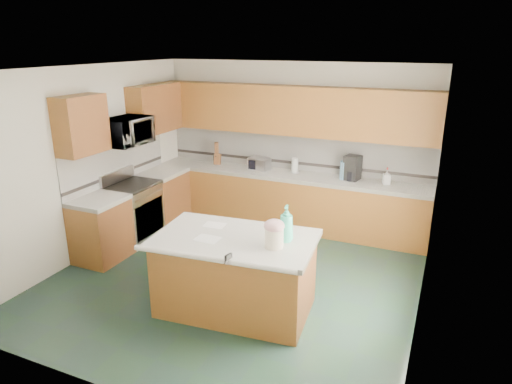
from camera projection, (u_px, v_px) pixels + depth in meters
The scene contains 52 objects.
floor at pixel (235, 278), 6.08m from camera, with size 4.60×4.60×0.00m, color black.
ceiling at pixel (232, 69), 5.23m from camera, with size 4.60×4.60×0.00m, color white.
wall_back at pixel (294, 144), 7.68m from camera, with size 4.60×0.04×2.70m, color white.
wall_front at pixel (106, 259), 3.64m from camera, with size 4.60×0.04×2.70m, color white.
wall_left at pixel (88, 162), 6.53m from camera, with size 0.04×4.60×2.70m, color white.
wall_right at pixel (432, 207), 4.78m from camera, with size 0.04×4.60×2.70m, color white.
back_base_cab at pixel (287, 201), 7.69m from camera, with size 4.60×0.60×0.86m, color #391D10.
back_countertop at pixel (287, 175), 7.54m from camera, with size 4.60×0.64×0.06m, color white.
back_upper_cab at pixel (292, 110), 7.33m from camera, with size 4.60×0.33×0.78m, color #391D10.
back_backsplash at pixel (294, 151), 7.69m from camera, with size 4.60×0.02×0.63m, color silver.
back_accent_band at pixel (293, 163), 7.74m from camera, with size 4.60×0.01×0.05m, color black.
left_base_cab_rear at pixel (163, 199), 7.83m from camera, with size 0.60×0.82×0.86m, color #391D10.
left_counter_rear at pixel (161, 173), 7.68m from camera, with size 0.64×0.82×0.06m, color white.
left_base_cab_front at pixel (101, 231), 6.49m from camera, with size 0.60×0.72×0.86m, color #391D10.
left_counter_front at pixel (98, 201), 6.35m from camera, with size 0.64×0.72×0.06m, color white.
left_backsplash at pixel (116, 161), 7.04m from camera, with size 0.02×2.30×0.63m, color silver.
left_accent_band at pixel (118, 174), 7.10m from camera, with size 0.01×2.30×0.05m, color black.
left_upper_cab_rear at pixel (155, 109), 7.52m from camera, with size 0.33×1.09×0.78m, color #391D10.
left_upper_cab_front at pixel (81, 125), 6.07m from camera, with size 0.33×0.72×0.78m, color #391D10.
range_body at pixel (134, 213), 7.13m from camera, with size 0.60×0.76×0.88m, color #B7B7BC.
range_oven_door at pixel (150, 218), 7.04m from camera, with size 0.02×0.68×0.55m, color black.
range_cooktop at pixel (131, 185), 6.99m from camera, with size 0.62×0.78×0.04m, color black.
range_handle at pixel (149, 195), 6.91m from camera, with size 0.02×0.02×0.66m, color #B7B7BC.
range_backguard at pixel (117, 176), 7.05m from camera, with size 0.06×0.76×0.18m, color #B7B7BC.
microwave at pixel (127, 131), 6.73m from camera, with size 0.73×0.50×0.41m, color #B7B7BC.
island_base at pixel (235, 276), 5.25m from camera, with size 1.69×0.97×0.86m, color #391D10.
island_top at pixel (235, 239), 5.11m from camera, with size 1.79×1.07×0.06m, color white.
island_bullnose at pixel (212, 259), 4.64m from camera, with size 0.06×0.06×1.79m, color white.
treat_jar at pixel (274, 238), 4.82m from camera, with size 0.20×0.20×0.21m, color beige.
treat_jar_lid at pixel (274, 226), 4.77m from camera, with size 0.22×0.22×0.14m, color beige.
treat_jar_knob at pixel (274, 222), 4.76m from camera, with size 0.02×0.02×0.07m, color tan.
treat_jar_knob_end_l at pixel (271, 221), 4.77m from camera, with size 0.04×0.04×0.04m, color tan.
treat_jar_knob_end_r at pixel (278, 222), 4.74m from camera, with size 0.04×0.04×0.04m, color tan.
soap_bottle_island at pixel (286, 223), 4.94m from camera, with size 0.16×0.16×0.41m, color #34B69A.
paper_sheet_a at pixel (208, 239), 5.05m from camera, with size 0.27×0.21×0.00m, color white.
paper_sheet_b at pixel (215, 225), 5.42m from camera, with size 0.25×0.19×0.00m, color white.
clamp_body at pixel (229, 258), 4.58m from camera, with size 0.03×0.09×0.08m, color black.
clamp_handle at pixel (226, 262), 4.54m from camera, with size 0.01×0.01×0.06m, color black.
knife_block at pixel (217, 159), 8.05m from camera, with size 0.10×0.09×0.19m, color #472814.
utensil_crock at pixel (217, 160), 8.09m from camera, with size 0.13×0.13×0.16m, color black.
utensil_bundle at pixel (217, 149), 8.03m from camera, with size 0.07×0.07×0.23m, color #472814.
toaster_oven at pixel (259, 164), 7.75m from camera, with size 0.34×0.23×0.20m, color #B7B7BC.
toaster_oven_door at pixel (257, 165), 7.65m from camera, with size 0.30×0.01×0.16m, color black.
paper_towel at pixel (295, 165), 7.55m from camera, with size 0.11×0.11×0.25m, color white.
paper_towel_base at pixel (295, 172), 7.58m from camera, with size 0.16×0.16×0.01m, color #B7B7BC.
water_jug at pixel (345, 170), 7.18m from camera, with size 0.17×0.17×0.29m, color #67A0C6.
water_jug_neck at pixel (346, 160), 7.13m from camera, with size 0.08×0.08×0.04m, color #67A0C6.
coffee_maker at pixel (352, 168), 7.15m from camera, with size 0.23×0.25×0.38m, color black.
coffee_carafe at pixel (351, 176), 7.13m from camera, with size 0.16×0.16×0.16m, color black.
soap_bottle_back at pixel (387, 177), 6.94m from camera, with size 0.10×0.11×0.23m, color white.
soap_back_cap at pixel (387, 169), 6.90m from camera, with size 0.02×0.02×0.03m, color red.
window_light_proxy at pixel (430, 199), 4.57m from camera, with size 0.02×1.40×1.10m, color white.
Camera 1 is at (2.41, -4.85, 3.00)m, focal length 32.00 mm.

